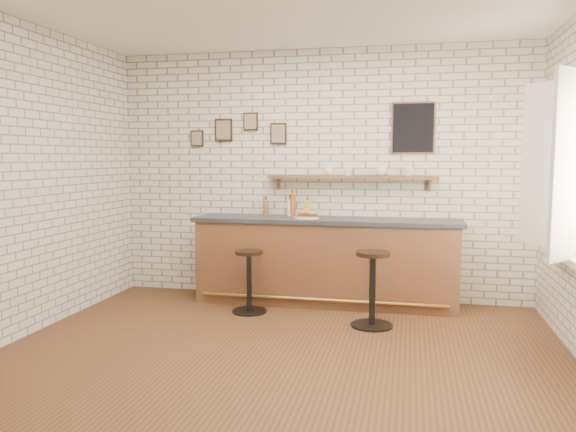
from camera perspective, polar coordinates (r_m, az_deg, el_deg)
name	(u,v)px	position (r m, az deg, el deg)	size (l,w,h in m)	color
ground	(282,351)	(5.14, -0.57, -13.52)	(5.00, 5.00, 0.00)	brown
bar_counter	(325,261)	(6.60, 3.81, -4.57)	(3.10, 0.65, 1.01)	brown
sandwich_plate	(307,218)	(6.49, 1.93, -0.20)	(0.28, 0.28, 0.01)	white
ciabatta_sandwich	(308,214)	(6.48, 2.03, 0.21)	(0.24, 0.16, 0.08)	tan
potato_chips	(305,217)	(6.49, 1.74, -0.13)	(0.26, 0.18, 0.00)	gold
bitters_bottle_brown	(266,208)	(6.83, -2.26, 0.84)	(0.07, 0.07, 0.23)	brown
bitters_bottle_white	(290,207)	(6.76, 0.23, 0.89)	(0.07, 0.07, 0.25)	white
bitters_bottle_amber	(292,205)	(6.75, 0.43, 1.08)	(0.07, 0.07, 0.31)	#964018
condiment_bottle_yellow	(307,209)	(6.72, 1.98, 0.73)	(0.07, 0.07, 0.21)	gold
bar_stool_left	(249,279)	(6.25, -3.97, -6.44)	(0.38, 0.38, 0.69)	black
bar_stool_right	(372,286)	(5.78, 8.57, -7.09)	(0.43, 0.43, 0.77)	black
wall_shelf	(351,177)	(6.66, 6.45, 3.92)	(2.00, 0.18, 0.18)	brown
shelf_cup_a	(328,172)	(6.69, 4.13, 4.52)	(0.11, 0.11, 0.09)	white
shelf_cup_b	(348,171)	(6.66, 6.13, 4.55)	(0.11, 0.11, 0.10)	white
shelf_cup_c	(381,172)	(6.63, 9.42, 4.47)	(0.12, 0.12, 0.10)	white
shelf_cup_d	(409,172)	(6.62, 12.24, 4.42)	(0.10, 0.10, 0.10)	white
back_wall_decor	(338,129)	(6.76, 5.09, 8.78)	(2.96, 0.02, 0.56)	black
window_sill	(570,255)	(5.25, 26.74, -3.58)	(0.20, 1.35, 0.06)	white
casement_window	(569,165)	(5.18, 26.67, 4.64)	(0.40, 1.30, 1.56)	white
book_lower	(572,253)	(5.12, 26.91, -3.36)	(0.18, 0.24, 0.02)	tan
book_upper	(574,251)	(5.08, 27.01, -3.21)	(0.15, 0.21, 0.02)	tan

